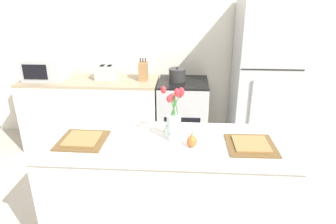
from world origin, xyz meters
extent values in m
cube|color=silver|center=(0.00, 2.00, 1.35)|extent=(5.20, 0.08, 2.70)
cube|color=silver|center=(0.00, 0.00, 0.44)|extent=(1.76, 0.62, 0.89)
cube|color=silver|center=(0.00, 0.00, 0.90)|extent=(1.80, 0.66, 0.03)
cube|color=silver|center=(-1.06, 1.60, 0.43)|extent=(1.68, 0.60, 0.87)
cube|color=tan|center=(-1.06, 1.60, 0.88)|extent=(1.68, 0.60, 0.03)
cube|color=#B2B5B7|center=(0.10, 1.60, 0.44)|extent=(0.60, 0.60, 0.87)
cube|color=black|center=(0.10, 1.60, 0.88)|extent=(0.60, 0.60, 0.02)
cube|color=black|center=(0.10, 1.30, 0.40)|extent=(0.42, 0.01, 0.29)
cube|color=#B7BABC|center=(1.05, 1.60, 0.92)|extent=(0.68, 0.64, 1.83)
cube|color=black|center=(1.05, 1.28, 1.14)|extent=(0.67, 0.01, 0.01)
cylinder|color=#B2B5B7|center=(0.86, 1.26, 0.62)|extent=(0.02, 0.02, 0.79)
cylinder|color=silver|center=(0.06, 0.03, 1.01)|extent=(0.10, 0.10, 0.19)
cylinder|color=#3D8438|center=(0.08, 0.03, 1.11)|extent=(0.05, 0.02, 0.29)
ellipsoid|color=red|center=(0.10, 0.04, 1.28)|extent=(0.04, 0.04, 0.06)
cylinder|color=#3D8438|center=(0.07, 0.04, 1.10)|extent=(0.06, 0.10, 0.25)
ellipsoid|color=red|center=(0.09, 0.09, 1.25)|extent=(0.04, 0.04, 0.06)
cylinder|color=#3D8438|center=(0.05, 0.05, 1.08)|extent=(0.03, 0.08, 0.22)
ellipsoid|color=red|center=(0.03, 0.09, 1.21)|extent=(0.04, 0.04, 0.07)
cylinder|color=#3D8438|center=(0.04, 0.03, 1.13)|extent=(0.12, 0.03, 0.30)
ellipsoid|color=red|center=(-0.02, 0.01, 1.30)|extent=(0.04, 0.04, 0.05)
cylinder|color=#3D8438|center=(0.04, 0.01, 1.10)|extent=(0.05, 0.06, 0.26)
ellipsoid|color=red|center=(0.02, -0.01, 1.24)|extent=(0.04, 0.04, 0.05)
cylinder|color=#3D8438|center=(0.06, 0.02, 1.12)|extent=(0.04, 0.06, 0.30)
ellipsoid|color=red|center=(0.08, -0.01, 1.29)|extent=(0.04, 0.04, 0.06)
ellipsoid|color=#C66B33|center=(0.18, -0.08, 0.96)|extent=(0.07, 0.07, 0.08)
cone|color=#C66B33|center=(0.18, -0.08, 1.01)|extent=(0.04, 0.04, 0.03)
cylinder|color=brown|center=(0.18, -0.08, 1.03)|extent=(0.01, 0.01, 0.02)
cube|color=brown|center=(-0.59, -0.04, 0.93)|extent=(0.34, 0.34, 0.01)
cube|color=#A37A42|center=(-0.59, -0.04, 0.94)|extent=(0.24, 0.24, 0.01)
cube|color=brown|center=(0.59, -0.04, 0.93)|extent=(0.34, 0.34, 0.01)
cube|color=#A37A42|center=(0.59, -0.04, 0.94)|extent=(0.24, 0.24, 0.01)
cube|color=#B7BABC|center=(-0.85, 1.63, 0.98)|extent=(0.26, 0.18, 0.17)
cube|color=black|center=(-0.89, 1.63, 1.07)|extent=(0.05, 0.11, 0.01)
cube|color=black|center=(-0.80, 1.63, 1.07)|extent=(0.05, 0.11, 0.01)
cube|color=black|center=(-0.99, 1.63, 1.01)|extent=(0.02, 0.02, 0.02)
cylinder|color=#2D2D2D|center=(0.02, 1.61, 0.97)|extent=(0.20, 0.20, 0.14)
cylinder|color=#2D2D2D|center=(0.02, 1.61, 1.04)|extent=(0.21, 0.21, 0.01)
sphere|color=black|center=(0.02, 1.61, 1.06)|extent=(0.02, 0.02, 0.02)
cube|color=#B7BABC|center=(-1.60, 1.60, 1.03)|extent=(0.48, 0.36, 0.27)
cube|color=black|center=(-1.64, 1.42, 1.03)|extent=(0.29, 0.01, 0.18)
cube|color=#A37547|center=(-0.39, 1.63, 1.01)|extent=(0.10, 0.14, 0.22)
cylinder|color=black|center=(-0.42, 1.63, 1.14)|extent=(0.01, 0.01, 0.05)
cylinder|color=black|center=(-0.39, 1.63, 1.14)|extent=(0.01, 0.01, 0.05)
cylinder|color=black|center=(-0.36, 1.63, 1.14)|extent=(0.01, 0.01, 0.05)
camera|label=1|loc=(0.14, -1.90, 1.92)|focal=32.00mm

